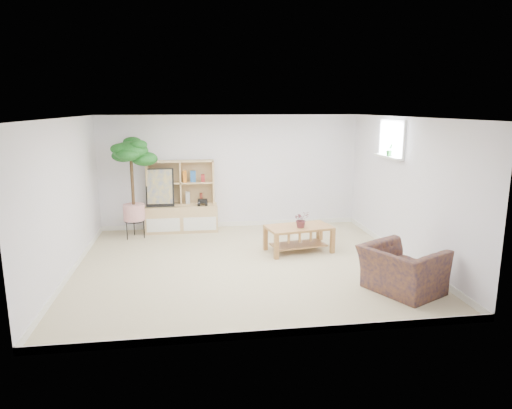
{
  "coord_description": "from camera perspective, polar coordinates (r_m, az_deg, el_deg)",
  "views": [
    {
      "loc": [
        -0.86,
        -7.16,
        2.56
      ],
      "look_at": [
        0.28,
        0.67,
        0.86
      ],
      "focal_mm": 32.0,
      "sensor_mm": 36.0,
      "label": 1
    }
  ],
  "objects": [
    {
      "name": "sill_plant",
      "position": [
        8.52,
        16.35,
        6.58
      ],
      "size": [
        0.14,
        0.12,
        0.22
      ],
      "primitive_type": "imported",
      "rotation": [
        0.0,
        0.0,
        0.2
      ],
      "color": "#0D4A10",
      "rests_on": "window_sill"
    },
    {
      "name": "storage_unit",
      "position": [
        9.58,
        -9.36,
        0.99
      ],
      "size": [
        1.48,
        0.5,
        1.48
      ],
      "primitive_type": null,
      "color": "tan",
      "rests_on": "floor"
    },
    {
      "name": "window",
      "position": [
        8.57,
        16.67,
        7.85
      ],
      "size": [
        0.1,
        0.98,
        0.68
      ],
      "primitive_type": null,
      "color": "silver",
      "rests_on": "walls"
    },
    {
      "name": "window_sill",
      "position": [
        8.57,
        16.17,
        5.73
      ],
      "size": [
        0.14,
        1.0,
        0.04
      ],
      "primitive_type": "cube",
      "color": "white",
      "rests_on": "walls"
    },
    {
      "name": "baseboard",
      "position": [
        7.64,
        -1.37,
        -7.1
      ],
      "size": [
        5.5,
        5.0,
        0.1
      ],
      "primitive_type": null,
      "color": "white",
      "rests_on": "floor"
    },
    {
      "name": "armchair",
      "position": [
        6.76,
        17.8,
        -7.39
      ],
      "size": [
        1.24,
        1.29,
        0.74
      ],
      "primitive_type": "imported",
      "rotation": [
        0.0,
        0.0,
        2.05
      ],
      "color": "#171736",
      "rests_on": "floor"
    },
    {
      "name": "ceiling",
      "position": [
        7.21,
        -1.47,
        10.82
      ],
      "size": [
        5.5,
        5.0,
        0.01
      ],
      "primitive_type": "cube",
      "color": "white",
      "rests_on": "walls"
    },
    {
      "name": "toy_truck",
      "position": [
        9.52,
        -6.69,
        0.32
      ],
      "size": [
        0.3,
        0.21,
        0.15
      ],
      "primitive_type": null,
      "rotation": [
        0.0,
        0.0,
        -0.06
      ],
      "color": "black",
      "rests_on": "storage_unit"
    },
    {
      "name": "poster",
      "position": [
        9.51,
        -11.93,
        2.08
      ],
      "size": [
        0.57,
        0.14,
        0.79
      ],
      "primitive_type": null,
      "rotation": [
        0.0,
        0.0,
        -0.02
      ],
      "color": "yellow",
      "rests_on": "storage_unit"
    },
    {
      "name": "coffee_table",
      "position": [
        8.27,
        5.35,
        -4.3
      ],
      "size": [
        1.24,
        0.82,
        0.47
      ],
      "primitive_type": null,
      "rotation": [
        0.0,
        0.0,
        0.18
      ],
      "color": "olive",
      "rests_on": "floor"
    },
    {
      "name": "floor",
      "position": [
        7.65,
        -1.37,
        -7.45
      ],
      "size": [
        5.5,
        5.0,
        0.01
      ],
      "primitive_type": "cube",
      "color": "#CBBB8B",
      "rests_on": "ground"
    },
    {
      "name": "floor_tree",
      "position": [
        9.23,
        -15.16,
        1.93
      ],
      "size": [
        0.93,
        0.93,
        2.0
      ],
      "primitive_type": null,
      "rotation": [
        0.0,
        0.0,
        -0.32
      ],
      "color": "#0D4A10",
      "rests_on": "floor"
    },
    {
      "name": "table_plant",
      "position": [
        8.09,
        5.67,
        -1.86
      ],
      "size": [
        0.32,
        0.29,
        0.3
      ],
      "primitive_type": "imported",
      "rotation": [
        0.0,
        0.0,
        0.27
      ],
      "color": "#1C471E",
      "rests_on": "coffee_table"
    },
    {
      "name": "walls",
      "position": [
        7.34,
        -1.42,
        1.41
      ],
      "size": [
        5.51,
        5.01,
        2.4
      ],
      "color": "white",
      "rests_on": "floor"
    }
  ]
}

